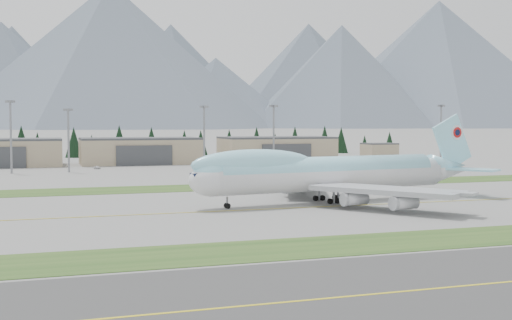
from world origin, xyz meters
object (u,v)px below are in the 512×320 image
object	(u,v)px
service_vehicle_a	(97,169)
service_vehicle_c	(299,162)
boeing_747_freighter	(329,173)
hangar_right	(276,149)
hangar_center	(140,151)
service_vehicle_b	(259,168)

from	to	relation	value
service_vehicle_a	service_vehicle_c	xyz separation A→B (m)	(85.94, 16.51, 0.00)
service_vehicle_c	service_vehicle_a	bearing A→B (deg)	-157.57
boeing_747_freighter	service_vehicle_a	bearing A→B (deg)	101.00
boeing_747_freighter	service_vehicle_c	size ratio (longest dim) A/B	16.11
hangar_right	service_vehicle_c	bearing A→B (deg)	-55.77
service_vehicle_a	service_vehicle_c	bearing A→B (deg)	-14.04
service_vehicle_a	service_vehicle_c	world-z (taller)	service_vehicle_c
boeing_747_freighter	service_vehicle_c	world-z (taller)	boeing_747_freighter
hangar_center	service_vehicle_c	world-z (taller)	hangar_center
hangar_right	service_vehicle_c	distance (m)	13.13
hangar_center	service_vehicle_c	distance (m)	67.68
hangar_right	service_vehicle_c	xyz separation A→B (m)	(6.73, -9.90, -5.39)
hangar_center	boeing_747_freighter	bearing A→B (deg)	-81.76
boeing_747_freighter	hangar_center	xyz separation A→B (m)	(-20.72, 143.11, -0.85)
hangar_center	hangar_right	size ratio (longest dim) A/B	1.00
service_vehicle_b	service_vehicle_a	bearing A→B (deg)	76.59
service_vehicle_a	service_vehicle_b	distance (m)	59.57
hangar_right	service_vehicle_c	world-z (taller)	hangar_right
boeing_747_freighter	hangar_right	world-z (taller)	boeing_747_freighter
service_vehicle_a	boeing_747_freighter	bearing A→B (deg)	-96.02
service_vehicle_a	service_vehicle_b	world-z (taller)	service_vehicle_b
service_vehicle_a	hangar_right	bearing A→B (deg)	-6.48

